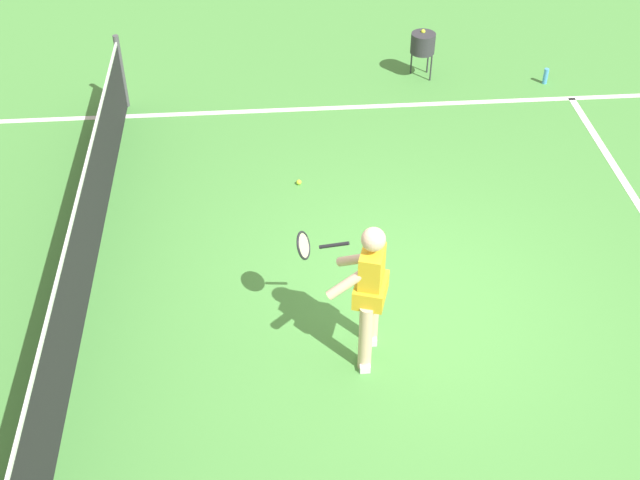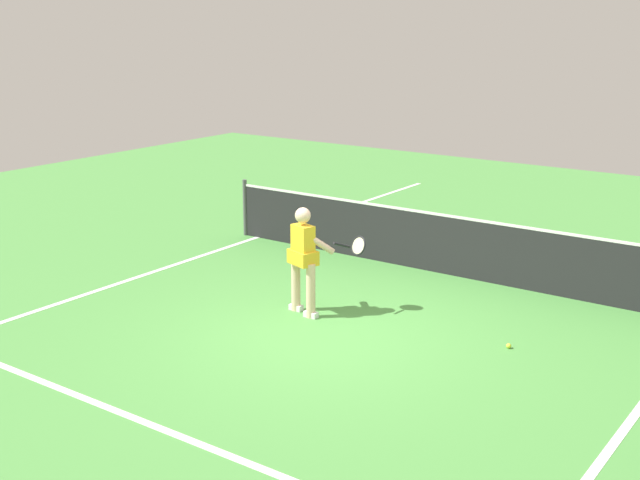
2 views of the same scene
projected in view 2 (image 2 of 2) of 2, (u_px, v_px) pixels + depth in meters
The scene contains 7 objects.
ground_plane at pixel (328, 335), 11.00m from camera, with size 27.75×27.75×0.00m, color #4C9342.
service_line_marking at pixel (157, 427), 8.56m from camera, with size 7.91×0.10×0.01m, color white.
sideline_left_marking at pixel (125, 281), 13.21m from camera, with size 0.10×19.34×0.01m, color white.
sideline_right_marking at pixel (634, 416), 8.79m from camera, with size 0.10×19.34×0.01m, color white.
court_net at pixel (445, 244), 13.48m from camera, with size 8.59×0.08×1.08m.
tennis_player at pixel (305, 256), 11.59m from camera, with size 0.97×0.88×1.55m.
tennis_ball_near at pixel (509, 346), 10.57m from camera, with size 0.07×0.07×0.07m, color #D1E533.
Camera 2 is at (5.87, -8.43, 4.13)m, focal length 46.56 mm.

